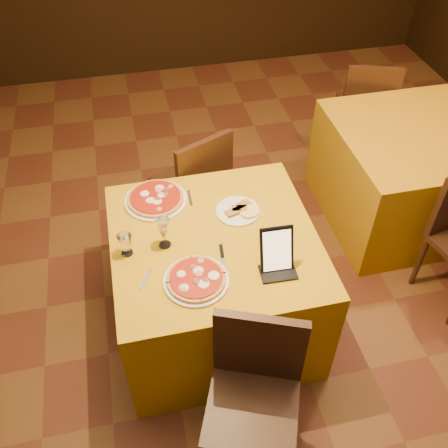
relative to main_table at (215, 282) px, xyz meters
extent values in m
cube|color=#5E2D19|center=(0.07, -0.11, -0.38)|extent=(6.00, 7.00, 0.01)
cube|color=#BD900C|center=(0.00, 0.00, 0.00)|extent=(1.10, 1.10, 0.75)
cube|color=#AE7B0B|center=(1.58, 0.67, 0.00)|extent=(1.10, 1.10, 0.75)
cylinder|color=white|center=(-0.15, -0.28, 0.38)|extent=(0.32, 0.32, 0.01)
cylinder|color=#AD4C23|center=(-0.15, -0.28, 0.40)|extent=(0.29, 0.29, 0.02)
cylinder|color=white|center=(-0.27, 0.36, 0.38)|extent=(0.36, 0.36, 0.01)
cylinder|color=#AD4C23|center=(-0.27, 0.36, 0.40)|extent=(0.32, 0.32, 0.02)
cylinder|color=white|center=(0.17, 0.17, 0.38)|extent=(0.25, 0.25, 0.01)
cylinder|color=olive|center=(0.17, 0.17, 0.40)|extent=(0.15, 0.15, 0.02)
cube|color=black|center=(0.26, -0.26, 0.49)|extent=(0.17, 0.10, 0.23)
cube|color=#ABAAB1|center=(0.01, -0.20, 0.38)|extent=(0.04, 0.22, 0.01)
cube|color=silver|center=(-0.39, -0.21, 0.38)|extent=(0.08, 0.13, 0.01)
cube|color=silver|center=(-0.07, 0.34, 0.38)|extent=(0.02, 0.14, 0.01)
camera|label=1|loc=(-0.35, -1.82, 2.29)|focal=40.00mm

